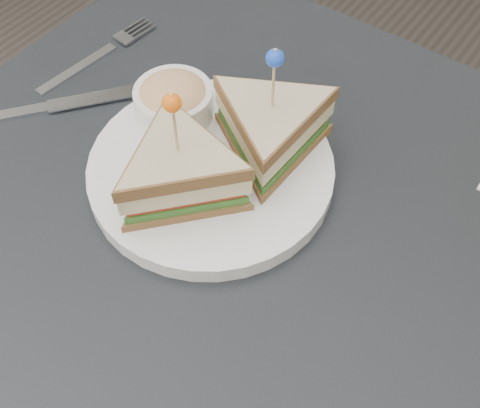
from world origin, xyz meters
name	(u,v)px	position (x,y,z in m)	size (l,w,h in m)	color
table	(228,270)	(0.00, 0.00, 0.67)	(0.80, 0.80, 0.75)	black
plate_meal	(217,149)	(-0.06, 0.06, 0.79)	(0.35, 0.35, 0.16)	white
cutlery_fork	(102,52)	(-0.31, 0.13, 0.75)	(0.04, 0.19, 0.01)	silver
cutlery_knife	(56,106)	(-0.28, 0.03, 0.75)	(0.15, 0.18, 0.01)	silver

